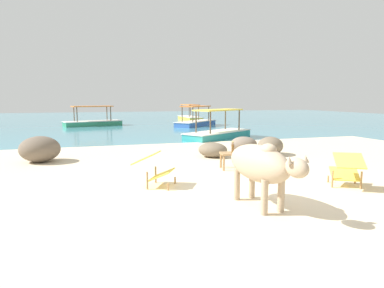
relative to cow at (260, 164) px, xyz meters
The scene contains 15 objects.
sand_beach 1.13m from the cow, 85.90° to the left, with size 18.00×14.00×0.04m, color beige.
water_surface 22.89m from the cow, 89.84° to the left, with size 60.00×36.00×0.03m, color teal.
cow is the anchor object (origin of this frame).
low_bench_table 2.91m from the cow, 73.15° to the left, with size 0.83×0.57×0.41m.
bottle 2.77m from the cow, 75.10° to the left, with size 0.07×0.07×0.30m.
deck_chair_near 2.27m from the cow, 14.05° to the left, with size 0.84×0.93×0.68m.
deck_chair_far 2.25m from the cow, 128.51° to the left, with size 0.93×0.83×0.68m.
shore_rock_large 5.67m from the cow, 66.89° to the left, with size 0.86×0.66×0.50m, color gray.
shore_rock_medium 4.62m from the cow, 78.99° to the left, with size 0.87×0.70×0.44m, color #756651.
shore_rock_small 6.51m from the cow, 127.13° to the left, with size 1.08×1.01×0.71m, color #6B5B4C.
shore_rock_flat 5.19m from the cow, 58.08° to the left, with size 0.94×0.77×0.56m, color #756651.
boat_blue 16.42m from the cow, 76.05° to the left, with size 3.46×3.37×1.29m.
boat_green 18.12m from the cow, 97.77° to the left, with size 3.85×2.11×1.29m.
boat_teal 9.51m from the cow, 72.62° to the left, with size 3.72×2.94×1.29m.
boat_yellow 22.11m from the cow, 76.39° to the left, with size 1.17×3.68×1.29m.
Camera 1 is at (-2.60, -5.51, 1.76)m, focal length 31.08 mm.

